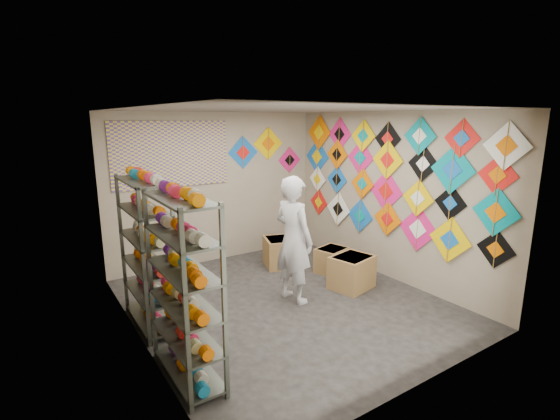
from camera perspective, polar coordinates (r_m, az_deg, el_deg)
ground at (r=5.98m, az=0.80°, el=-12.91°), size 4.50×4.50×0.00m
room_walls at (r=5.47m, az=0.85°, el=2.81°), size 4.50×4.50×4.50m
shelf_rack_front at (r=4.16m, az=-13.32°, el=-10.86°), size 0.40×1.10×1.90m
shelf_rack_back at (r=5.32m, az=-18.20°, el=-5.85°), size 0.40×1.10×1.90m
string_spools at (r=4.70m, az=-16.15°, el=-6.97°), size 0.12×2.36×0.12m
kite_wall_display at (r=6.78m, az=14.83°, el=4.31°), size 0.06×4.32×2.07m
back_wall_kites at (r=7.85m, az=-2.08°, el=8.27°), size 1.62×0.02×0.93m
poster at (r=7.07m, az=-14.97°, el=7.56°), size 2.00×0.01×1.10m
shopkeeper at (r=5.75m, az=1.91°, el=-4.18°), size 0.82×0.66×1.83m
carton_a at (r=6.46m, az=10.06°, el=-8.60°), size 0.71×0.64×0.51m
carton_b at (r=7.08m, az=7.28°, el=-6.98°), size 0.61×0.54×0.42m
carton_c at (r=7.29m, az=0.02°, el=-5.94°), size 0.68×0.72×0.50m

